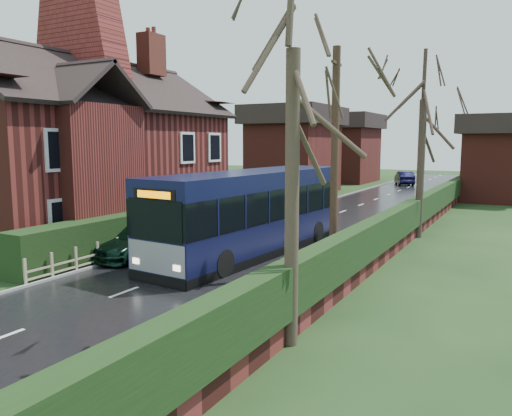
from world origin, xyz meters
The scene contains 18 objects.
ground centered at (0.00, 0.00, 0.00)m, with size 140.00×140.00×0.00m, color #2B471E.
road centered at (0.00, 10.00, 0.01)m, with size 6.00×100.00×0.02m, color black.
pavement centered at (4.25, 10.00, 0.07)m, with size 2.50×100.00×0.14m, color slate.
kerb_right centered at (3.05, 10.00, 0.07)m, with size 0.12×100.00×0.14m, color gray.
kerb_left centered at (-3.05, 10.00, 0.05)m, with size 0.12×100.00×0.10m, color gray.
front_hedge centered at (-3.90, 5.00, 0.80)m, with size 1.20×16.00×1.60m, color black.
picket_fence centered at (-3.15, 5.00, 0.45)m, with size 0.10×16.00×0.90m, color gray, non-canonical shape.
right_wall_hedge centered at (5.80, 10.00, 1.02)m, with size 0.60×50.00×1.80m.
brick_house centered at (-8.73, 4.78, 4.38)m, with size 9.30×14.60×10.30m.
bus centered at (0.80, 4.47, 1.66)m, with size 3.33×11.17×3.35m.
car_silver centered at (-1.50, 8.31, 0.64)m, with size 1.51×3.75×1.28m, color #A4A3A8.
car_green centered at (-2.90, 1.91, 0.64)m, with size 1.78×4.38×1.27m, color black.
car_distant centered at (-1.02, 40.65, 0.72)m, with size 1.53×4.38×1.44m, color black.
bus_stop_sign centered at (4.00, 5.07, 1.68)m, with size 0.12×0.39×2.55m.
telegraph_pole centered at (4.80, 2.89, 3.82)m, with size 0.26×0.97×7.55m.
tree_right_near centered at (6.00, -3.08, 6.86)m, with size 4.25×4.25×9.18m.
tree_right_far centered at (6.00, 11.34, 6.86)m, with size 4.76×4.76×9.19m.
tree_house_side centered at (-11.04, 13.84, 7.19)m, with size 4.24×4.24×9.63m.
Camera 1 is at (10.45, -12.82, 4.50)m, focal length 35.00 mm.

